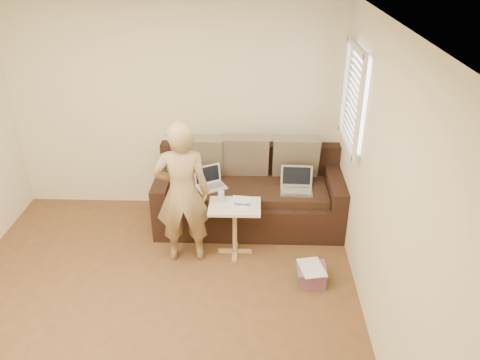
{
  "coord_description": "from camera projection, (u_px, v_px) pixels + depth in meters",
  "views": [
    {
      "loc": [
        0.95,
        -3.21,
        3.2
      ],
      "look_at": [
        0.8,
        1.4,
        0.78
      ],
      "focal_mm": 35.76,
      "sensor_mm": 36.0,
      "label": 1
    }
  ],
  "objects": [
    {
      "name": "pillow_mid",
      "position": [
        246.0,
        156.0,
        5.75
      ],
      "size": [
        0.55,
        0.27,
        0.57
      ],
      "primitive_type": null,
      "rotation": [
        0.24,
        0.0,
        0.0
      ],
      "color": "brown",
      "rests_on": "sofa"
    },
    {
      "name": "pillow_right",
      "position": [
        296.0,
        157.0,
        5.72
      ],
      "size": [
        0.55,
        0.28,
        0.57
      ],
      "primitive_type": null,
      "rotation": [
        0.26,
        0.0,
        0.0
      ],
      "color": "brown",
      "rests_on": "sofa"
    },
    {
      "name": "window_blinds",
      "position": [
        354.0,
        97.0,
        4.84
      ],
      "size": [
        0.12,
        0.88,
        1.08
      ],
      "primitive_type": null,
      "color": "white",
      "rests_on": "wall_right"
    },
    {
      "name": "side_table",
      "position": [
        235.0,
        229.0,
        5.21
      ],
      "size": [
        0.55,
        0.39,
        0.61
      ],
      "primitive_type": null,
      "color": "silver",
      "rests_on": "ground"
    },
    {
      "name": "sofa",
      "position": [
        249.0,
        192.0,
        5.71
      ],
      "size": [
        2.2,
        0.95,
        0.85
      ],
      "primitive_type": null,
      "color": "black",
      "rests_on": "ground"
    },
    {
      "name": "pillow_left",
      "position": [
        200.0,
        156.0,
        5.74
      ],
      "size": [
        0.55,
        0.29,
        0.57
      ],
      "primitive_type": null,
      "rotation": [
        0.28,
        0.0,
        0.0
      ],
      "color": "brown",
      "rests_on": "sofa"
    },
    {
      "name": "striped_box",
      "position": [
        311.0,
        275.0,
        4.85
      ],
      "size": [
        0.29,
        0.29,
        0.19
      ],
      "primitive_type": null,
      "color": "#E0217C",
      "rests_on": "ground"
    },
    {
      "name": "drinking_glass",
      "position": [
        221.0,
        196.0,
        5.12
      ],
      "size": [
        0.07,
        0.07,
        0.12
      ],
      "primitive_type": null,
      "color": "silver",
      "rests_on": "side_table"
    },
    {
      "name": "laptop_silver",
      "position": [
        296.0,
        192.0,
        5.51
      ],
      "size": [
        0.38,
        0.28,
        0.24
      ],
      "primitive_type": null,
      "rotation": [
        0.0,
        0.0,
        -0.04
      ],
      "color": "#B7BABC",
      "rests_on": "sofa"
    },
    {
      "name": "floor",
      "position": [
        147.0,
        325.0,
        4.36
      ],
      "size": [
        4.5,
        4.5,
        0.0
      ],
      "primitive_type": "plane",
      "color": "brown",
      "rests_on": "ground"
    },
    {
      "name": "wall_back",
      "position": [
        176.0,
        108.0,
        5.75
      ],
      "size": [
        4.0,
        0.0,
        4.0
      ],
      "primitive_type": "plane",
      "rotation": [
        1.57,
        0.0,
        0.0
      ],
      "color": "beige",
      "rests_on": "ground"
    },
    {
      "name": "ceiling",
      "position": [
        112.0,
        32.0,
        3.15
      ],
      "size": [
        4.5,
        4.5,
        0.0
      ],
      "primitive_type": "plane",
      "rotation": [
        3.14,
        0.0,
        0.0
      ],
      "color": "white",
      "rests_on": "wall_back"
    },
    {
      "name": "paper_on_table",
      "position": [
        240.0,
        203.0,
        5.11
      ],
      "size": [
        0.25,
        0.33,
        0.0
      ],
      "primitive_type": null,
      "rotation": [
        0.0,
        0.0,
        -0.14
      ],
      "color": "white",
      "rests_on": "side_table"
    },
    {
      "name": "laptop_white",
      "position": [
        211.0,
        188.0,
        5.59
      ],
      "size": [
        0.4,
        0.36,
        0.24
      ],
      "primitive_type": null,
      "rotation": [
        0.0,
        0.0,
        0.49
      ],
      "color": "white",
      "rests_on": "sofa"
    },
    {
      "name": "wall_right",
      "position": [
        389.0,
        207.0,
        3.7
      ],
      "size": [
        0.0,
        4.5,
        4.5
      ],
      "primitive_type": "plane",
      "rotation": [
        1.57,
        0.0,
        -1.57
      ],
      "color": "beige",
      "rests_on": "ground"
    },
    {
      "name": "scissors",
      "position": [
        242.0,
        205.0,
        5.07
      ],
      "size": [
        0.2,
        0.13,
        0.02
      ],
      "primitive_type": null,
      "rotation": [
        0.0,
        0.0,
        0.19
      ],
      "color": "silver",
      "rests_on": "side_table"
    },
    {
      "name": "person",
      "position": [
        182.0,
        193.0,
        4.91
      ],
      "size": [
        0.62,
        0.46,
        1.59
      ],
      "primitive_type": "imported",
      "rotation": [
        0.0,
        0.0,
        3.25
      ],
      "color": "#998D53",
      "rests_on": "ground"
    }
  ]
}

